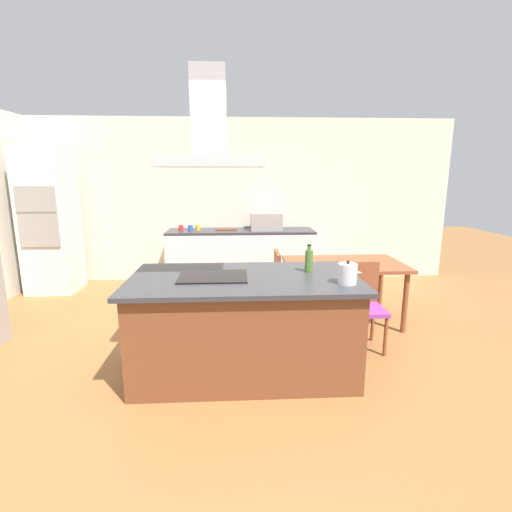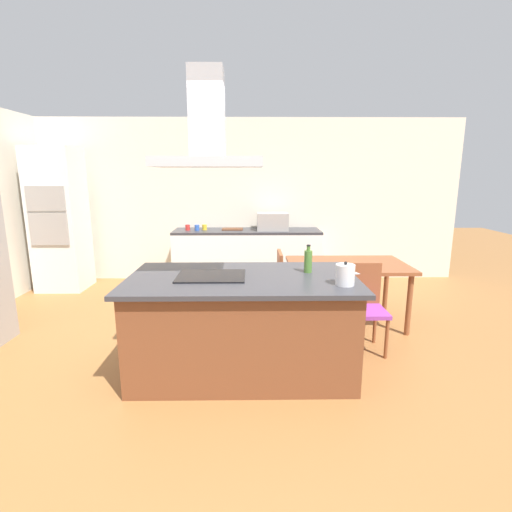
{
  "view_description": "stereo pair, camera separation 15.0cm",
  "coord_description": "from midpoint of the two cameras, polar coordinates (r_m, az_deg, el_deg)",
  "views": [
    {
      "loc": [
        -0.07,
        -3.25,
        1.79
      ],
      "look_at": [
        0.13,
        0.4,
        1.0
      ],
      "focal_mm": 26.57,
      "sensor_mm": 36.0,
      "label": 1
    },
    {
      "loc": [
        0.08,
        -3.26,
        1.79
      ],
      "look_at": [
        0.13,
        0.4,
        1.0
      ],
      "focal_mm": 26.57,
      "sensor_mm": 36.0,
      "label": 2
    }
  ],
  "objects": [
    {
      "name": "coffee_mug_red",
      "position": [
        6.25,
        -11.91,
        4.16
      ],
      "size": [
        0.08,
        0.08,
        0.09
      ],
      "primitive_type": "cylinder",
      "color": "red",
      "rests_on": "back_counter"
    },
    {
      "name": "wall_back",
      "position": [
        6.52,
        -3.19,
        8.3
      ],
      "size": [
        7.2,
        0.1,
        2.7
      ],
      "primitive_type": "cube",
      "color": "beige",
      "rests_on": "ground"
    },
    {
      "name": "cutting_board",
      "position": [
        6.25,
        -5.19,
        4.04
      ],
      "size": [
        0.34,
        0.24,
        0.02
      ],
      "primitive_type": "cube",
      "color": "#59331E",
      "rests_on": "back_counter"
    },
    {
      "name": "wall_oven_stack",
      "position": [
        6.61,
        -29.26,
        4.66
      ],
      "size": [
        0.7,
        0.66,
        2.2
      ],
      "color": "silver",
      "rests_on": "ground"
    },
    {
      "name": "dining_table",
      "position": [
        4.68,
        12.19,
        -1.97
      ],
      "size": [
        1.4,
        0.9,
        0.75
      ],
      "color": "brown",
      "rests_on": "ground"
    },
    {
      "name": "countertop_microwave",
      "position": [
        6.2,
        0.84,
        5.24
      ],
      "size": [
        0.5,
        0.38,
        0.28
      ],
      "primitive_type": "cube",
      "color": "#9E9993",
      "rests_on": "back_counter"
    },
    {
      "name": "olive_oil_bottle",
      "position": [
        3.53,
        6.77,
        -0.65
      ],
      "size": [
        0.07,
        0.07,
        0.26
      ],
      "color": "#47722D",
      "rests_on": "kitchen_island"
    },
    {
      "name": "chair_at_left_end",
      "position": [
        4.57,
        0.94,
        -4.1
      ],
      "size": [
        0.42,
        0.42,
        0.89
      ],
      "color": "purple",
      "rests_on": "ground"
    },
    {
      "name": "coffee_mug_blue",
      "position": [
        6.21,
        -10.53,
        4.17
      ],
      "size": [
        0.08,
        0.08,
        0.09
      ],
      "primitive_type": "cylinder",
      "color": "#2D56B2",
      "rests_on": "back_counter"
    },
    {
      "name": "cooktop",
      "position": [
        3.38,
        -7.77,
        -3.07
      ],
      "size": [
        0.6,
        0.44,
        0.01
      ],
      "primitive_type": "cube",
      "color": "black",
      "rests_on": "kitchen_island"
    },
    {
      "name": "coffee_mug_yellow",
      "position": [
        6.24,
        -9.41,
        4.24
      ],
      "size": [
        0.08,
        0.08,
        0.09
      ],
      "primitive_type": "cylinder",
      "color": "gold",
      "rests_on": "back_counter"
    },
    {
      "name": "back_counter",
      "position": [
        6.28,
        -2.95,
        -0.15
      ],
      "size": [
        2.39,
        0.62,
        0.9
      ],
      "color": "silver",
      "rests_on": "ground"
    },
    {
      "name": "range_hood",
      "position": [
        3.28,
        -8.39,
        17.51
      ],
      "size": [
        0.9,
        0.55,
        0.78
      ],
      "color": "#ADADB2"
    },
    {
      "name": "tea_kettle",
      "position": [
        3.2,
        12.33,
        -2.63
      ],
      "size": [
        0.21,
        0.16,
        0.2
      ],
      "color": "silver",
      "rests_on": "kitchen_island"
    },
    {
      "name": "ground",
      "position": [
        5.08,
        -3.0,
        -8.46
      ],
      "size": [
        16.0,
        16.0,
        0.0
      ],
      "primitive_type": "plane",
      "color": "#936033"
    },
    {
      "name": "chair_facing_island",
      "position": [
        4.12,
        14.51,
        -6.36
      ],
      "size": [
        0.42,
        0.42,
        0.89
      ],
      "color": "purple",
      "rests_on": "ground"
    },
    {
      "name": "kitchen_island",
      "position": [
        3.52,
        -2.99,
        -10.16
      ],
      "size": [
        2.03,
        1.12,
        0.9
      ],
      "color": "brown",
      "rests_on": "ground"
    }
  ]
}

